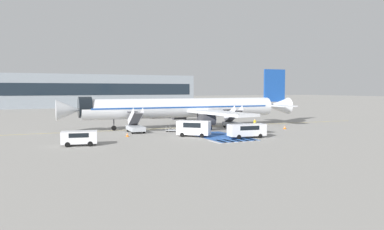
% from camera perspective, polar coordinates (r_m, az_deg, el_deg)
% --- Properties ---
extents(ground_plane, '(600.00, 600.00, 0.00)m').
position_cam_1_polar(ground_plane, '(68.80, -2.38, -1.97)').
color(ground_plane, gray).
extents(apron_leadline_yellow, '(80.34, 3.21, 0.01)m').
position_cam_1_polar(apron_leadline_yellow, '(69.19, -1.39, -1.93)').
color(apron_leadline_yellow, gold).
rests_on(apron_leadline_yellow, ground_plane).
extents(apron_stand_patch_blue, '(6.23, 12.11, 0.01)m').
position_cam_1_polar(apron_stand_patch_blue, '(56.44, 4.36, -3.28)').
color(apron_stand_patch_blue, '#2856A8').
rests_on(apron_stand_patch_blue, ground_plane).
extents(apron_walkway_bar_0, '(0.44, 3.60, 0.01)m').
position_cam_1_polar(apron_walkway_bar_0, '(50.50, 3.45, -4.13)').
color(apron_walkway_bar_0, silver).
rests_on(apron_walkway_bar_0, ground_plane).
extents(apron_walkway_bar_1, '(0.44, 3.60, 0.01)m').
position_cam_1_polar(apron_walkway_bar_1, '(51.07, 4.65, -4.05)').
color(apron_walkway_bar_1, silver).
rests_on(apron_walkway_bar_1, ground_plane).
extents(apron_walkway_bar_2, '(0.44, 3.60, 0.01)m').
position_cam_1_polar(apron_walkway_bar_2, '(51.66, 5.81, -3.96)').
color(apron_walkway_bar_2, silver).
rests_on(apron_walkway_bar_2, ground_plane).
extents(apron_walkway_bar_3, '(0.44, 3.60, 0.01)m').
position_cam_1_polar(apron_walkway_bar_3, '(52.28, 6.95, -3.88)').
color(apron_walkway_bar_3, silver).
rests_on(apron_walkway_bar_3, ground_plane).
extents(apron_walkway_bar_4, '(0.44, 3.60, 0.01)m').
position_cam_1_polar(apron_walkway_bar_4, '(52.91, 8.06, -3.79)').
color(apron_walkway_bar_4, silver).
rests_on(apron_walkway_bar_4, ground_plane).
extents(apron_walkway_bar_5, '(0.44, 3.60, 0.01)m').
position_cam_1_polar(apron_walkway_bar_5, '(53.56, 9.14, -3.71)').
color(apron_walkway_bar_5, silver).
rests_on(apron_walkway_bar_5, ground_plane).
extents(airliner, '(45.61, 32.85, 11.12)m').
position_cam_1_polar(airliner, '(69.16, -0.86, 1.11)').
color(airliner, silver).
rests_on(airliner, ground_plane).
extents(boarding_stairs_forward, '(2.38, 5.30, 4.18)m').
position_cam_1_polar(boarding_stairs_forward, '(62.00, -8.61, -1.72)').
color(boarding_stairs_forward, '#ADB2BA').
rests_on(boarding_stairs_forward, ground_plane).
extents(boarding_stairs_aft, '(2.38, 5.30, 4.19)m').
position_cam_1_polar(boarding_stairs_aft, '(68.65, 6.30, -1.15)').
color(boarding_stairs_aft, '#ADB2BA').
rests_on(boarding_stairs_aft, ground_plane).
extents(fuel_tanker, '(9.45, 3.63, 3.29)m').
position_cam_1_polar(fuel_tanker, '(92.48, -4.11, 0.58)').
color(fuel_tanker, '#38383D').
rests_on(fuel_tanker, ground_plane).
extents(service_van_0, '(4.95, 4.68, 2.37)m').
position_cam_1_polar(service_van_0, '(56.00, 0.26, -1.88)').
color(service_van_0, silver).
rests_on(service_van_0, ground_plane).
extents(service_van_1, '(4.62, 2.74, 1.85)m').
position_cam_1_polar(service_van_1, '(49.11, -16.82, -3.21)').
color(service_van_1, silver).
rests_on(service_van_1, ground_plane).
extents(service_van_2, '(5.69, 2.57, 2.01)m').
position_cam_1_polar(service_van_2, '(55.16, 8.34, -2.21)').
color(service_van_2, silver).
rests_on(service_van_2, ground_plane).
extents(baggage_cart, '(2.83, 2.95, 0.87)m').
position_cam_1_polar(baggage_cart, '(62.46, -2.71, -2.34)').
color(baggage_cart, gray).
rests_on(baggage_cart, ground_plane).
extents(ground_crew_0, '(0.48, 0.37, 1.60)m').
position_cam_1_polar(ground_crew_0, '(64.89, 2.99, -1.52)').
color(ground_crew_0, '#191E38').
rests_on(ground_crew_0, ground_plane).
extents(ground_crew_1, '(0.45, 0.48, 1.70)m').
position_cam_1_polar(ground_crew_1, '(64.29, 0.25, -1.50)').
color(ground_crew_1, black).
rests_on(ground_crew_1, ground_plane).
extents(ground_crew_2, '(0.29, 0.46, 1.67)m').
position_cam_1_polar(ground_crew_2, '(68.58, 9.55, -1.23)').
color(ground_crew_2, black).
rests_on(ground_crew_2, ground_plane).
extents(traffic_cone_0, '(0.51, 0.51, 0.56)m').
position_cam_1_polar(traffic_cone_0, '(56.85, -9.83, -2.99)').
color(traffic_cone_0, orange).
rests_on(traffic_cone_0, ground_plane).
extents(traffic_cone_1, '(0.51, 0.51, 0.57)m').
position_cam_1_polar(traffic_cone_1, '(72.80, 8.90, -1.46)').
color(traffic_cone_1, orange).
rests_on(traffic_cone_1, ground_plane).
extents(traffic_cone_2, '(0.54, 0.54, 0.60)m').
position_cam_1_polar(traffic_cone_2, '(68.81, 13.95, -1.83)').
color(traffic_cone_2, orange).
rests_on(traffic_cone_2, ground_plane).
extents(terminal_building, '(100.40, 12.10, 12.81)m').
position_cam_1_polar(terminal_building, '(152.77, -18.12, 3.51)').
color(terminal_building, '#89939E').
rests_on(terminal_building, ground_plane).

